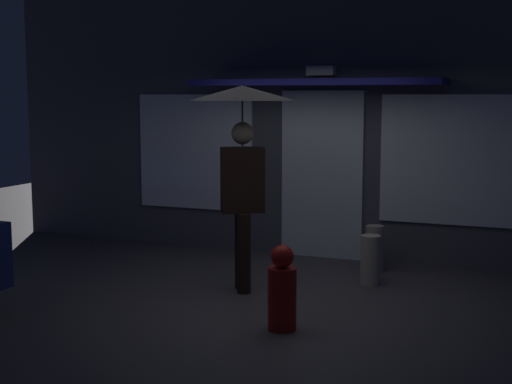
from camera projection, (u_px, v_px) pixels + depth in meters
ground_plane at (261, 299)px, 7.67m from camera, size 18.00×18.00×0.00m
building_facade at (326, 96)px, 9.54m from camera, size 9.45×1.00×4.29m
person_with_umbrella at (242, 134)px, 7.78m from camera, size 1.15×1.15×2.24m
sidewalk_bollard at (370, 260)px, 8.22m from camera, size 0.22×0.22×0.57m
sidewalk_bollard_2 at (375, 249)px, 8.85m from camera, size 0.22×0.22×0.57m
fire_hydrant at (282, 291)px, 6.63m from camera, size 0.26×0.26×0.79m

